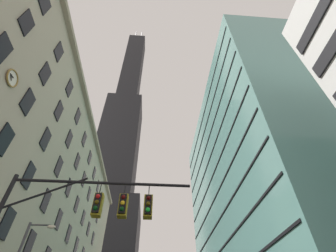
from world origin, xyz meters
The scene contains 3 objects.
dark_skyscraper centered at (-19.78, 98.24, 67.13)m, with size 29.84×29.84×221.08m.
glass_office_midrise centered at (20.63, 31.40, 21.93)m, with size 19.37×43.28×43.87m.
traffic_signal_mast centered at (-2.77, 4.33, 5.41)m, with size 8.56×0.63×7.18m.
Camera 1 is at (0.10, -6.10, 1.29)m, focal length 25.15 mm.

